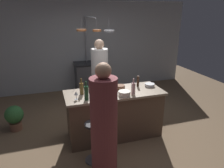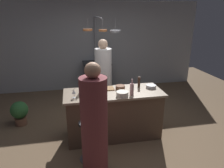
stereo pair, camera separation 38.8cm
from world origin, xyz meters
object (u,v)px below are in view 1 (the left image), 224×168
potted_plant (14,116)px  mixing_bowl_wooden (120,87)px  guest_left (104,129)px  wine_bottle_green (86,93)px  pepper_mill (138,81)px  wine_glass_near_left_guest (76,94)px  cutting_board (105,89)px  wine_bottle_rose (133,88)px  wine_bottle_amber (82,88)px  chef (100,82)px  wine_glass_by_chef (96,89)px  bar_stool_left (93,140)px  mixing_bowl_steel (150,85)px  mixing_bowl_ceramic (124,93)px  stove_range (89,77)px

potted_plant → mixing_bowl_wooden: size_ratio=2.98×
guest_left → potted_plant: size_ratio=3.27×
wine_bottle_green → mixing_bowl_wooden: size_ratio=1.84×
pepper_mill → wine_glass_near_left_guest: bearing=-166.7°
cutting_board → wine_bottle_rose: bearing=-43.5°
pepper_mill → wine_bottle_amber: size_ratio=0.72×
chef → wine_glass_by_chef: 1.04m
cutting_board → wine_glass_near_left_guest: wine_glass_near_left_guest is taller
bar_stool_left → potted_plant: 1.92m
potted_plant → wine_glass_near_left_guest: wine_glass_near_left_guest is taller
mixing_bowl_steel → mixing_bowl_wooden: 0.60m
cutting_board → mixing_bowl_ceramic: 0.46m
bar_stool_left → wine_glass_near_left_guest: 0.81m
potted_plant → wine_bottle_amber: (1.27, -0.72, 0.71)m
stove_range → mixing_bowl_steel: bearing=-72.6°
chef → wine_bottle_rose: bearing=-74.0°
wine_glass_near_left_guest → mixing_bowl_ceramic: 0.83m
potted_plant → stove_range: bearing=42.0°
mixing_bowl_ceramic → guest_left: bearing=-126.8°
mixing_bowl_steel → pepper_mill: bearing=160.6°
stove_range → wine_bottle_amber: size_ratio=3.07×
wine_glass_near_left_guest → guest_left: bearing=-74.4°
mixing_bowl_steel → mixing_bowl_wooden: bearing=176.2°
stove_range → bar_stool_left: size_ratio=1.31×
mixing_bowl_steel → wine_bottle_rose: bearing=-148.9°
pepper_mill → mixing_bowl_ceramic: (-0.42, -0.37, -0.06)m
chef → cutting_board: bearing=-96.2°
stove_range → potted_plant: size_ratio=1.71×
potted_plant → wine_bottle_amber: wine_bottle_amber is taller
pepper_mill → mixing_bowl_wooden: bearing=-174.3°
cutting_board → wine_bottle_green: bearing=-138.2°
potted_plant → mixing_bowl_steel: size_ratio=2.73×
pepper_mill → mixing_bowl_ceramic: bearing=-138.4°
chef → pepper_mill: 0.97m
chef → potted_plant: size_ratio=3.35×
pepper_mill → mixing_bowl_wooden: 0.39m
mixing_bowl_wooden → potted_plant: bearing=161.6°
wine_glass_by_chef → mixing_bowl_steel: size_ratio=0.77×
potted_plant → mixing_bowl_wooden: (2.01, -0.67, 0.64)m
cutting_board → mixing_bowl_wooden: (0.28, -0.06, 0.03)m
wine_glass_by_chef → mixing_bowl_wooden: (0.51, 0.17, -0.07)m
wine_bottle_amber → wine_glass_near_left_guest: (-0.13, -0.20, -0.00)m
wine_bottle_amber → wine_glass_near_left_guest: wine_bottle_amber is taller
pepper_mill → mixing_bowl_steel: bearing=-19.4°
mixing_bowl_wooden → mixing_bowl_ceramic: size_ratio=0.83×
pepper_mill → wine_bottle_rose: size_ratio=0.72×
bar_stool_left → potted_plant: bar_stool_left is taller
bar_stool_left → wine_bottle_green: bearing=91.1°
potted_plant → chef: bearing=4.2°
cutting_board → mixing_bowl_steel: (0.87, -0.10, 0.02)m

